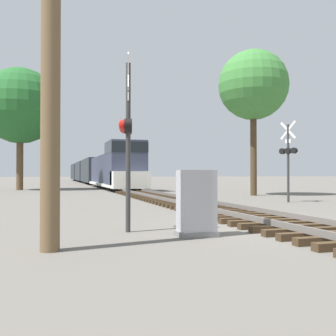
{
  "coord_description": "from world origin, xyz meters",
  "views": [
    {
      "loc": [
        -5.95,
        -9.43,
        1.43
      ],
      "look_at": [
        -0.25,
        9.53,
        1.73
      ],
      "focal_mm": 42.0,
      "sensor_mm": 36.0,
      "label": 1
    }
  ],
  "objects_px": {
    "relay_cabinet": "(196,204)",
    "tree_far_right": "(253,86)",
    "crossing_signal_far": "(289,154)",
    "crossing_signal_near": "(127,131)",
    "utility_pole": "(51,9)",
    "freight_train": "(91,171)",
    "tree_mid_background": "(20,106)"
  },
  "relations": [
    {
      "from": "crossing_signal_near",
      "to": "utility_pole",
      "type": "bearing_deg",
      "value": -31.76
    },
    {
      "from": "crossing_signal_near",
      "to": "tree_mid_background",
      "type": "relative_size",
      "value": 0.4
    },
    {
      "from": "crossing_signal_far",
      "to": "utility_pole",
      "type": "xyz_separation_m",
      "value": [
        -11.58,
        -9.68,
        2.07
      ]
    },
    {
      "from": "crossing_signal_near",
      "to": "tree_mid_background",
      "type": "height_order",
      "value": "tree_mid_background"
    },
    {
      "from": "freight_train",
      "to": "relay_cabinet",
      "type": "relative_size",
      "value": 42.85
    },
    {
      "from": "crossing_signal_far",
      "to": "utility_pole",
      "type": "height_order",
      "value": "utility_pole"
    },
    {
      "from": "utility_pole",
      "to": "tree_mid_background",
      "type": "distance_m",
      "value": 30.0
    },
    {
      "from": "crossing_signal_near",
      "to": "utility_pole",
      "type": "xyz_separation_m",
      "value": [
        -1.81,
        -1.96,
        2.02
      ]
    },
    {
      "from": "crossing_signal_far",
      "to": "tree_mid_background",
      "type": "height_order",
      "value": "tree_mid_background"
    },
    {
      "from": "crossing_signal_far",
      "to": "tree_far_right",
      "type": "bearing_deg",
      "value": -32.85
    },
    {
      "from": "freight_train",
      "to": "crossing_signal_far",
      "type": "relative_size",
      "value": 15.84
    },
    {
      "from": "freight_train",
      "to": "crossing_signal_near",
      "type": "distance_m",
      "value": 51.62
    },
    {
      "from": "tree_far_right",
      "to": "crossing_signal_far",
      "type": "bearing_deg",
      "value": -103.0
    },
    {
      "from": "crossing_signal_near",
      "to": "crossing_signal_far",
      "type": "bearing_deg",
      "value": 139.29
    },
    {
      "from": "relay_cabinet",
      "to": "tree_far_right",
      "type": "height_order",
      "value": "tree_far_right"
    },
    {
      "from": "freight_train",
      "to": "crossing_signal_near",
      "type": "xyz_separation_m",
      "value": [
        -4.14,
        -51.45,
        0.65
      ]
    },
    {
      "from": "utility_pole",
      "to": "tree_mid_background",
      "type": "height_order",
      "value": "tree_mid_background"
    },
    {
      "from": "utility_pole",
      "to": "tree_far_right",
      "type": "bearing_deg",
      "value": 50.58
    },
    {
      "from": "utility_pole",
      "to": "tree_mid_background",
      "type": "xyz_separation_m",
      "value": [
        -2.6,
        29.73,
        3.0
      ]
    },
    {
      "from": "crossing_signal_near",
      "to": "crossing_signal_far",
      "type": "relative_size",
      "value": 1.06
    },
    {
      "from": "freight_train",
      "to": "relay_cabinet",
      "type": "bearing_deg",
      "value": -92.97
    },
    {
      "from": "relay_cabinet",
      "to": "freight_train",
      "type": "bearing_deg",
      "value": 87.03
    },
    {
      "from": "relay_cabinet",
      "to": "utility_pole",
      "type": "bearing_deg",
      "value": -165.2
    },
    {
      "from": "tree_far_right",
      "to": "tree_mid_background",
      "type": "height_order",
      "value": "tree_mid_background"
    },
    {
      "from": "tree_far_right",
      "to": "tree_mid_background",
      "type": "xyz_separation_m",
      "value": [
        -15.59,
        13.93,
        0.17
      ]
    },
    {
      "from": "relay_cabinet",
      "to": "tree_mid_background",
      "type": "relative_size",
      "value": 0.14
    },
    {
      "from": "freight_train",
      "to": "tree_mid_background",
      "type": "bearing_deg",
      "value": -109.86
    },
    {
      "from": "freight_train",
      "to": "tree_mid_background",
      "type": "xyz_separation_m",
      "value": [
        -8.55,
        -23.67,
        5.67
      ]
    },
    {
      "from": "tree_mid_background",
      "to": "utility_pole",
      "type": "bearing_deg",
      "value": -85.0
    },
    {
      "from": "crossing_signal_near",
      "to": "relay_cabinet",
      "type": "bearing_deg",
      "value": 62.64
    },
    {
      "from": "crossing_signal_far",
      "to": "utility_pole",
      "type": "bearing_deg",
      "value": 110.06
    },
    {
      "from": "crossing_signal_near",
      "to": "crossing_signal_far",
      "type": "xyz_separation_m",
      "value": [
        9.76,
        7.72,
        -0.04
      ]
    }
  ]
}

